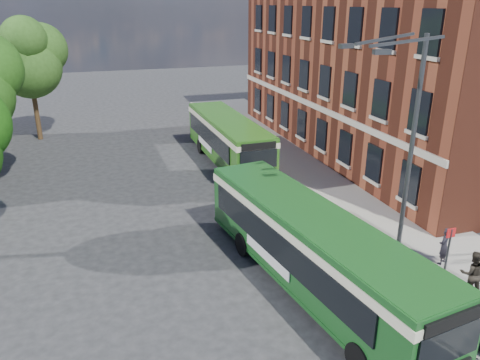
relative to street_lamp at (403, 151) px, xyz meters
name	(u,v)px	position (x,y,z in m)	size (l,w,h in m)	color
ground	(261,258)	(-4.84, 2.00, -4.79)	(120.00, 120.00, 0.00)	#262628
pavement	(322,175)	(2.16, 10.00, -4.72)	(6.00, 48.00, 0.15)	#9A968C
kerb_line	(276,182)	(-0.89, 10.00, -4.79)	(0.12, 48.00, 0.01)	beige
brick_office	(394,49)	(9.16, 14.00, 2.18)	(12.10, 26.00, 14.20)	maroon
street_lamp	(403,151)	(0.00, 0.00, 0.00)	(2.96, 2.38, 9.00)	#383A3D
bus_stop_sign	(447,254)	(0.76, -2.20, -3.28)	(0.35, 0.08, 2.52)	#383A3D
bus_front	(312,244)	(-3.84, -0.57, -2.96)	(4.22, 12.43, 3.02)	#174C1C
bus_rear	(228,136)	(-2.58, 14.26, -2.96)	(2.83, 11.17, 3.02)	#296018
pedestrian_a	(444,246)	(1.87, -0.85, -3.86)	(0.57, 0.37, 1.56)	black
pedestrian_b	(472,273)	(1.30, -2.92, -3.77)	(0.84, 0.66, 1.73)	black
tree_right	(29,57)	(-14.76, 24.21, 1.42)	(5.42, 5.15, 9.15)	#362513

